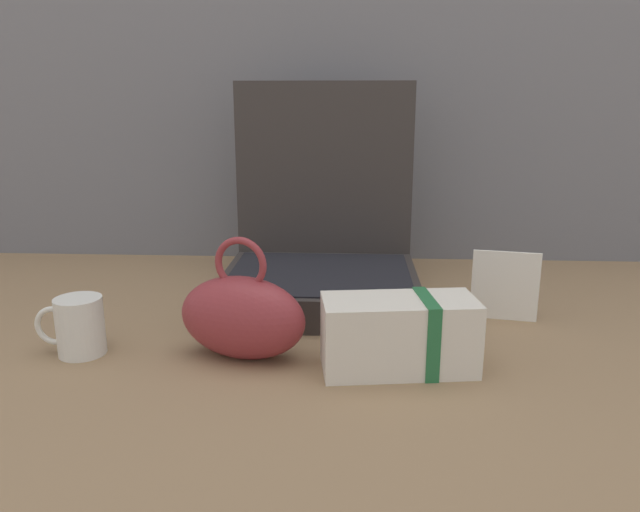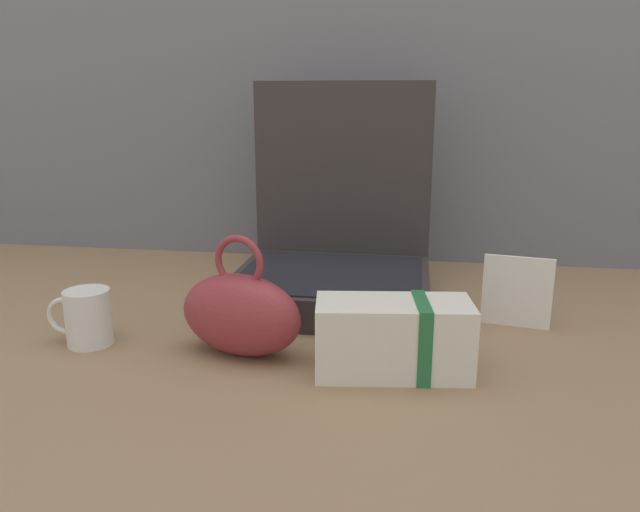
# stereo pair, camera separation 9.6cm
# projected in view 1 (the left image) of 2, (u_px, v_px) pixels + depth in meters

# --- Properties ---
(ground_plane) EXTENTS (6.00, 6.00, 0.00)m
(ground_plane) POSITION_uv_depth(u_px,v_px,m) (327.00, 341.00, 1.02)
(ground_plane) COLOR #8C6D4C
(open_suitcase) EXTENTS (0.38, 0.36, 0.43)m
(open_suitcase) POSITION_uv_depth(u_px,v_px,m) (321.00, 252.00, 1.24)
(open_suitcase) COLOR #332D2B
(open_suitcase) RESTS_ON ground_plane
(teal_pouch_handbag) EXTENTS (0.22, 0.15, 0.20)m
(teal_pouch_handbag) POSITION_uv_depth(u_px,v_px,m) (242.00, 316.00, 0.94)
(teal_pouch_handbag) COLOR maroon
(teal_pouch_handbag) RESTS_ON ground_plane
(cream_toiletry_bag) EXTENTS (0.24, 0.13, 0.11)m
(cream_toiletry_bag) POSITION_uv_depth(u_px,v_px,m) (401.00, 334.00, 0.90)
(cream_toiletry_bag) COLOR silver
(cream_toiletry_bag) RESTS_ON ground_plane
(coffee_mug) EXTENTS (0.11, 0.07, 0.09)m
(coffee_mug) POSITION_uv_depth(u_px,v_px,m) (79.00, 326.00, 0.96)
(coffee_mug) COLOR silver
(coffee_mug) RESTS_ON ground_plane
(info_card_left) EXTENTS (0.12, 0.03, 0.13)m
(info_card_left) POSITION_uv_depth(u_px,v_px,m) (505.00, 286.00, 1.11)
(info_card_left) COLOR white
(info_card_left) RESTS_ON ground_plane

